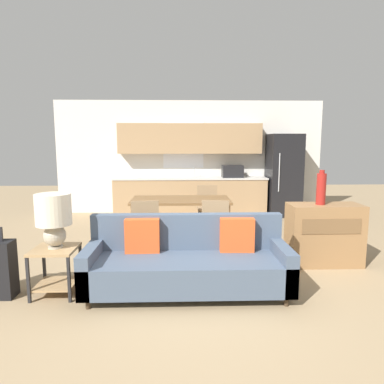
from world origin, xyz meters
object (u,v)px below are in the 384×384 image
at_px(side_table, 55,263).
at_px(vase, 321,188).
at_px(dining_table, 181,203).
at_px(dining_chair_near_right, 216,224).
at_px(refrigerator, 283,175).
at_px(table_lamp, 54,215).
at_px(dining_chair_near_left, 145,225).
at_px(couch, 187,262).
at_px(dining_chair_far_right, 208,205).
at_px(credenza, 324,234).

xyz_separation_m(side_table, vase, (3.34, 0.86, 0.72)).
distance_m(dining_table, dining_chair_near_right, 0.93).
bearing_deg(side_table, vase, 14.49).
bearing_deg(refrigerator, vase, -98.12).
distance_m(table_lamp, dining_chair_near_left, 1.60).
height_order(couch, vase, vase).
height_order(refrigerator, side_table, refrigerator).
bearing_deg(dining_table, dining_chair_far_right, 56.54).
bearing_deg(dining_chair_far_right, refrigerator, 32.17).
bearing_deg(side_table, dining_chair_near_left, 55.60).
distance_m(dining_chair_near_right, dining_chair_near_left, 1.06).
relative_size(dining_table, table_lamp, 2.74).
bearing_deg(couch, refrigerator, 60.65).
bearing_deg(dining_chair_far_right, dining_chair_near_left, -127.95).
xyz_separation_m(side_table, table_lamp, (0.01, 0.01, 0.55)).
distance_m(vase, dining_chair_near_right, 1.59).
xyz_separation_m(refrigerator, credenza, (-0.40, -3.32, -0.52)).
bearing_deg(vase, dining_chair_near_right, 163.33).
height_order(refrigerator, dining_chair_near_right, refrigerator).
distance_m(refrigerator, vase, 3.36).
height_order(dining_chair_near_right, dining_chair_far_right, same).
relative_size(couch, table_lamp, 3.72).
height_order(couch, dining_chair_near_right, dining_chair_near_right).
xyz_separation_m(dining_chair_near_right, dining_chair_near_left, (-1.06, -0.00, 0.00)).
distance_m(table_lamp, vase, 3.45).
distance_m(side_table, dining_chair_near_left, 1.56).
relative_size(refrigerator, dining_chair_near_right, 2.18).
relative_size(vase, dining_chair_far_right, 0.55).
distance_m(dining_table, table_lamp, 2.47).
bearing_deg(refrigerator, dining_chair_near_left, -135.34).
bearing_deg(table_lamp, couch, 1.05).
height_order(vase, dining_chair_near_right, vase).
distance_m(credenza, vase, 0.66).
relative_size(side_table, vase, 1.13).
xyz_separation_m(credenza, dining_chair_near_right, (-1.49, 0.42, 0.06)).
relative_size(couch, dining_chair_far_right, 2.61).
height_order(refrigerator, table_lamp, refrigerator).
bearing_deg(dining_chair_near_right, refrigerator, -115.09).
relative_size(couch, side_table, 4.22).
distance_m(dining_chair_near_right, dining_chair_far_right, 1.55).
relative_size(side_table, credenza, 0.54).
relative_size(vase, dining_chair_near_right, 0.55).
height_order(side_table, vase, vase).
xyz_separation_m(couch, dining_chair_far_right, (0.45, 2.79, 0.15)).
bearing_deg(dining_chair_far_right, couch, -102.81).
relative_size(refrigerator, vase, 3.98).
xyz_separation_m(dining_table, couch, (0.08, -1.99, -0.35)).
height_order(dining_table, couch, couch).
relative_size(dining_table, dining_chair_far_right, 1.92).
bearing_deg(refrigerator, side_table, -132.36).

